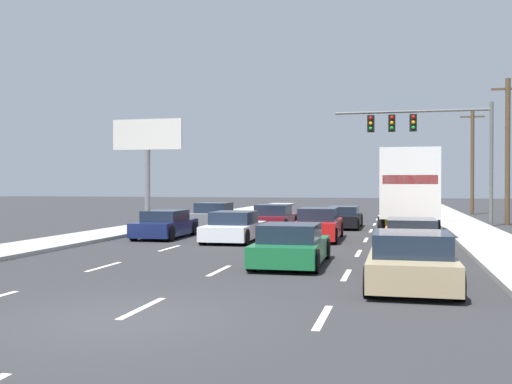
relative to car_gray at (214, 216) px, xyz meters
The scene contains 18 objects.
ground_plane 6.08m from the car_gray, 34.15° to the left, with size 140.00×140.00×0.00m, color #2B2B2D.
sidewalk_right 13.37m from the car_gray, ahead, with size 2.61×80.00×0.14m, color #9E9E99.
sidewalk_left 3.67m from the car_gray, 153.73° to the right, with size 2.61×80.00×0.14m, color #9E9E99.
lane_markings 5.08m from the car_gray, ahead, with size 6.94×52.00×0.01m.
car_gray is the anchor object (origin of this frame).
car_navy 6.66m from the car_gray, 91.52° to the right, with size 1.90×4.24×1.20m.
car_maroon 3.44m from the car_gray, ahead, with size 2.03×4.70×1.28m.
car_white 8.09m from the car_gray, 66.98° to the right, with size 2.01×4.47×1.22m.
car_black 6.97m from the car_gray, ahead, with size 1.82×4.35×1.17m.
car_red 8.92m from the car_gray, 43.47° to the right, with size 1.90×4.52×1.35m.
car_green 15.62m from the car_gray, 64.61° to the right, with size 1.99×4.20×1.20m.
box_truck 10.68m from the car_gray, 16.82° to the right, with size 2.61×8.31×3.80m.
car_orange 14.47m from the car_gray, 45.47° to the right, with size 1.90×4.54×1.18m.
car_tan 19.74m from the car_gray, 59.61° to the right, with size 1.99×4.44×1.26m.
traffic_signal_mast 12.57m from the car_gray, 21.45° to the left, with size 8.76×0.69×6.92m.
utility_pole_mid 17.09m from the car_gray, 18.64° to the left, with size 1.80×0.28×8.37m.
utility_pole_far 23.71m from the car_gray, 49.08° to the left, with size 1.80×0.28×8.17m.
roadside_billboard 8.57m from the car_gray, 142.13° to the left, with size 4.68×0.36×6.52m.
Camera 1 is at (4.65, -9.46, 2.33)m, focal length 41.92 mm.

